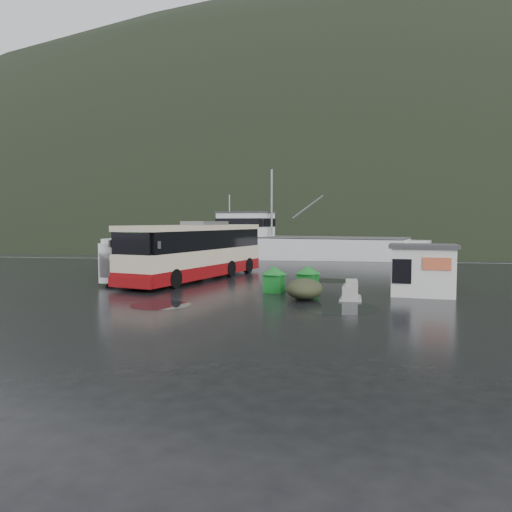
% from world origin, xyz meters
% --- Properties ---
extents(ground, '(160.00, 160.00, 0.00)m').
position_xyz_m(ground, '(0.00, 0.00, 0.00)').
color(ground, black).
rests_on(ground, ground).
extents(harbor_water, '(300.00, 180.00, 0.02)m').
position_xyz_m(harbor_water, '(0.00, 110.00, 0.00)').
color(harbor_water, black).
rests_on(harbor_water, ground).
extents(quay_edge, '(160.00, 0.60, 1.50)m').
position_xyz_m(quay_edge, '(0.00, 20.00, 0.00)').
color(quay_edge, '#999993').
rests_on(quay_edge, ground).
extents(headland, '(780.00, 540.00, 570.00)m').
position_xyz_m(headland, '(10.00, 250.00, 0.00)').
color(headland, black).
rests_on(headland, ground).
extents(coach_bus, '(6.86, 13.72, 3.77)m').
position_xyz_m(coach_bus, '(-3.84, 4.22, 0.00)').
color(coach_bus, beige).
rests_on(coach_bus, ground).
extents(white_van, '(2.65, 6.71, 2.76)m').
position_xyz_m(white_van, '(-7.35, 2.75, 0.00)').
color(white_van, silver).
rests_on(white_van, ground).
extents(waste_bin_left, '(1.22, 1.22, 1.37)m').
position_xyz_m(waste_bin_left, '(3.58, -0.16, 0.00)').
color(waste_bin_left, '#136D20').
rests_on(waste_bin_left, ground).
extents(waste_bin_right, '(1.14, 1.14, 1.39)m').
position_xyz_m(waste_bin_right, '(1.85, -0.98, 0.00)').
color(waste_bin_right, '#136D20').
rests_on(waste_bin_right, ground).
extents(dome_tent, '(1.90, 2.58, 0.98)m').
position_xyz_m(dome_tent, '(3.56, -2.98, 0.00)').
color(dome_tent, '#313620').
rests_on(dome_tent, ground).
extents(ticket_kiosk, '(3.61, 2.92, 2.59)m').
position_xyz_m(ticket_kiosk, '(9.38, -0.88, 0.00)').
color(ticket_kiosk, silver).
rests_on(ticket_kiosk, ground).
extents(jersey_barrier_a, '(0.84, 1.47, 0.70)m').
position_xyz_m(jersey_barrier_a, '(5.63, -2.93, 0.00)').
color(jersey_barrier_a, '#999993').
rests_on(jersey_barrier_a, ground).
extents(jersey_barrier_b, '(0.93, 1.81, 0.90)m').
position_xyz_m(jersey_barrier_b, '(5.82, -2.68, 0.00)').
color(jersey_barrier_b, '#999993').
rests_on(jersey_barrier_b, ground).
extents(fishing_trawler, '(28.11, 12.66, 10.99)m').
position_xyz_m(fishing_trawler, '(0.96, 27.99, 0.00)').
color(fishing_trawler, silver).
rests_on(fishing_trawler, ground).
extents(puddles, '(10.91, 13.38, 0.01)m').
position_xyz_m(puddles, '(2.92, -3.01, 0.01)').
color(puddles, black).
rests_on(puddles, ground).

